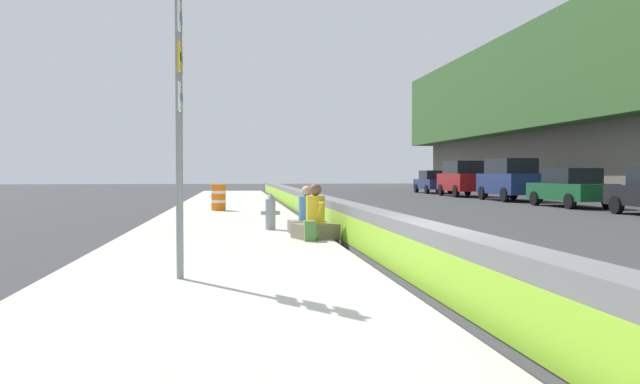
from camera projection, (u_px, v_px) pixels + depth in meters
The scene contains 13 objects.
ground_plane at pixel (432, 294), 7.41m from camera, with size 160.00×160.00×0.00m, color #353538.
sidewalk_strip at pixel (214, 294), 7.04m from camera, with size 80.00×4.40×0.14m, color #B5B2A8.
jersey_barrier at pixel (432, 259), 7.39m from camera, with size 76.00×0.45×0.85m.
route_sign_post at pixel (180, 114), 7.61m from camera, with size 0.44×0.09×3.60m.
fire_hydrant at pixel (270, 211), 14.40m from camera, with size 0.26×0.46×0.88m.
seated_person_foreground at pixel (315, 221), 12.42m from camera, with size 0.92×1.00×1.14m.
seated_person_middle at pixel (307, 218), 13.47m from camera, with size 0.72×0.83×1.07m.
backpack at pixel (310, 231), 11.97m from camera, with size 0.32×0.28×0.40m.
construction_barrel at pixel (219, 197), 21.81m from camera, with size 0.54×0.54×0.95m.
parked_car_fourth at pixel (570, 188), 26.41m from camera, with size 4.52×1.98×1.71m.
parked_car_midline at pixel (510, 179), 32.54m from camera, with size 4.86×2.18×2.28m.
parked_car_far at pixel (462, 178), 38.73m from camera, with size 4.87×2.21×2.28m.
parked_car_farther at pixel (433, 182), 45.22m from camera, with size 4.55×2.05×1.71m.
Camera 1 is at (-7.10, 2.39, 1.48)m, focal length 33.74 mm.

